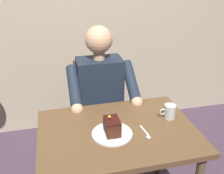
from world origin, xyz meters
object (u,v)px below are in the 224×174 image
object	(u,v)px
coffee_cup	(170,111)
dessert_spoon	(146,134)
seated_person	(102,100)
cake_slice	(112,126)
dining_table	(118,142)
chair	(98,106)

from	to	relation	value
coffee_cup	dessert_spoon	size ratio (longest dim) A/B	0.78
seated_person	coffee_cup	bearing A→B (deg)	128.66
seated_person	cake_slice	world-z (taller)	seated_person
dining_table	chair	size ratio (longest dim) A/B	1.09
chair	coffee_cup	bearing A→B (deg)	120.20
dining_table	seated_person	distance (m)	0.52
chair	dessert_spoon	size ratio (longest dim) A/B	6.25
dining_table	dessert_spoon	bearing A→B (deg)	150.77
chair	seated_person	distance (m)	0.23
dining_table	cake_slice	distance (m)	0.16
seated_person	cake_slice	bearing A→B (deg)	85.32
chair	cake_slice	size ratio (longest dim) A/B	7.37
chair	cake_slice	world-z (taller)	chair
cake_slice	coffee_cup	size ratio (longest dim) A/B	1.09
dining_table	coffee_cup	world-z (taller)	coffee_cup
chair	dining_table	bearing A→B (deg)	90.00
dining_table	cake_slice	size ratio (longest dim) A/B	8.03
chair	coffee_cup	distance (m)	0.78
cake_slice	coffee_cup	world-z (taller)	cake_slice
coffee_cup	dessert_spoon	bearing A→B (deg)	34.19
dessert_spoon	seated_person	bearing A→B (deg)	-75.58
seated_person	dessert_spoon	bearing A→B (deg)	104.42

